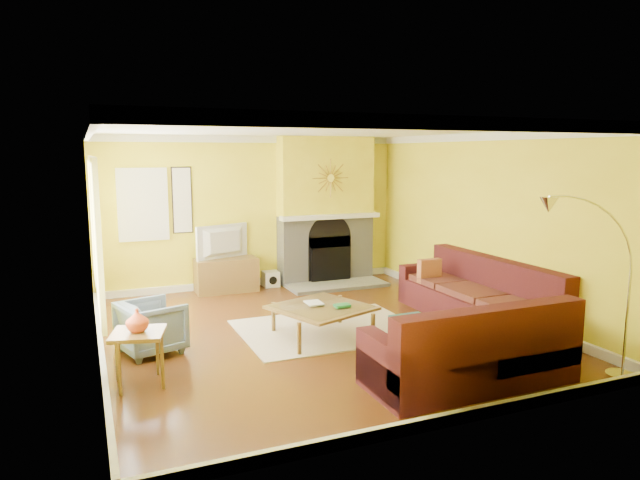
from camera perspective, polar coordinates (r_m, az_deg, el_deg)
name	(u,v)px	position (r m, az deg, el deg)	size (l,w,h in m)	color
floor	(315,332)	(7.85, -0.47, -9.17)	(5.50, 6.00, 0.02)	brown
ceiling	(315,129)	(7.48, -0.49, 11.07)	(5.50, 6.00, 0.02)	white
wall_back	(252,212)	(10.38, -6.77, 2.83)	(5.50, 0.02, 2.70)	yellow
wall_front	(450,279)	(4.94, 12.86, -3.80)	(5.50, 0.02, 2.70)	yellow
wall_left	(91,246)	(7.00, -21.89, -0.56)	(0.02, 6.00, 2.70)	yellow
wall_right	(484,223)	(8.95, 16.11, 1.62)	(0.02, 6.00, 2.70)	yellow
baseboard	(315,327)	(7.83, -0.47, -8.69)	(5.50, 6.00, 0.12)	white
crown_molding	(315,134)	(7.48, -0.49, 10.54)	(5.50, 6.00, 0.12)	white
window_left_near	(92,220)	(8.27, -21.83, 1.83)	(0.06, 1.22, 1.72)	white
window_left_far	(96,240)	(6.39, -21.51, -0.01)	(0.06, 1.22, 1.72)	white
window_back	(143,205)	(9.96, -17.30, 3.41)	(0.82, 0.06, 1.22)	white
wall_art	(182,200)	(10.05, -13.62, 3.89)	(0.34, 0.04, 1.14)	white
fireplace	(326,210)	(10.63, 0.56, 3.03)	(1.80, 0.40, 2.70)	gray
mantel	(331,217)	(10.42, 1.08, 2.36)	(1.92, 0.22, 0.08)	white
hearth	(337,285)	(10.35, 1.75, -4.54)	(1.80, 0.70, 0.06)	gray
sunburst	(331,178)	(10.38, 1.07, 6.21)	(0.70, 0.04, 0.70)	olive
rug	(329,329)	(7.92, 0.89, -8.88)	(2.40, 1.80, 0.02)	beige
sectional_sofa	(430,306)	(7.54, 10.90, -6.46)	(3.03, 3.64, 0.90)	#47171B
coffee_table	(321,322)	(7.51, 0.14, -8.19)	(1.10, 1.10, 0.43)	white
media_console	(226,275)	(10.09, -9.35, -3.47)	(1.06, 0.48, 0.59)	brown
tv	(226,242)	(9.99, -9.43, -0.19)	(1.02, 0.13, 0.59)	black
subwoofer	(271,279)	(10.41, -4.96, -3.89)	(0.28, 0.28, 0.28)	white
armchair	(151,327)	(7.26, -16.51, -8.33)	(0.68, 0.70, 0.64)	slate
side_table	(139,358)	(6.34, -17.64, -11.21)	(0.52, 0.52, 0.57)	brown
vase	(137,320)	(6.21, -17.81, -7.65)	(0.23, 0.23, 0.24)	#C64823
book	(307,304)	(7.49, -1.36, -6.41)	(0.21, 0.28, 0.03)	white
arc_lamp	(591,294)	(6.41, 25.51, -4.86)	(1.28, 0.36, 1.98)	silver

